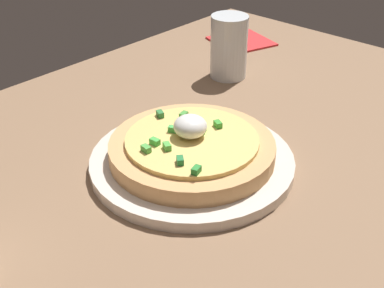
{
  "coord_description": "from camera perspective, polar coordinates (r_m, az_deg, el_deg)",
  "views": [
    {
      "loc": [
        -47.1,
        -43.4,
        42.3
      ],
      "look_at": [
        -4.52,
        -4.55,
        6.71
      ],
      "focal_mm": 48.37,
      "sensor_mm": 36.0,
      "label": 1
    }
  ],
  "objects": [
    {
      "name": "plate",
      "position": [
        0.69,
        0.0,
        -1.95
      ],
      "size": [
        27.23,
        27.23,
        1.53
      ],
      "primitive_type": "cylinder",
      "color": "silver",
      "rests_on": "dining_table"
    },
    {
      "name": "cup_near",
      "position": [
        0.94,
        4.07,
        10.39
      ],
      "size": [
        6.58,
        6.58,
        11.23
      ],
      "color": "silver",
      "rests_on": "dining_table"
    },
    {
      "name": "napkin",
      "position": [
        1.12,
        5.46,
        11.22
      ],
      "size": [
        14.1,
        14.1,
        0.4
      ],
      "primitive_type": "cube",
      "rotation": [
        0.0,
        0.0,
        -0.33
      ],
      "color": "red",
      "rests_on": "dining_table"
    },
    {
      "name": "dining_table",
      "position": [
        0.76,
        -0.24,
        -0.75
      ],
      "size": [
        108.13,
        71.48,
        3.19
      ],
      "primitive_type": "cube",
      "color": "#86664A",
      "rests_on": "ground"
    },
    {
      "name": "pizza",
      "position": [
        0.68,
        -0.02,
        -0.35
      ],
      "size": [
        21.96,
        21.96,
        5.82
      ],
      "color": "tan",
      "rests_on": "plate"
    }
  ]
}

